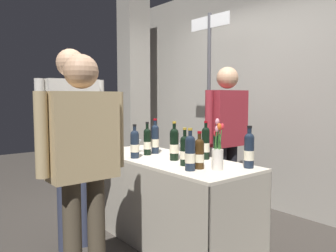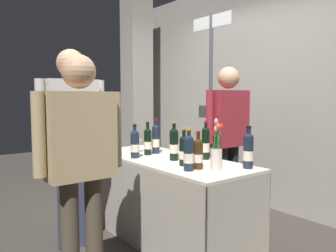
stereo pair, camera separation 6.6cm
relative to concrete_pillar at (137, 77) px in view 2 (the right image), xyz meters
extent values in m
plane|color=#38332D|center=(1.99, -0.94, -1.65)|extent=(12.00, 12.00, 0.00)
cube|color=#9E998E|center=(1.99, 0.64, -0.23)|extent=(6.15, 0.12, 2.83)
cube|color=gray|center=(0.00, 0.00, 0.00)|extent=(0.36, 0.36, 3.29)
cube|color=beige|center=(1.99, -0.94, -0.88)|extent=(1.74, 0.70, 0.02)
cube|color=#ABA392|center=(1.99, -1.28, -1.27)|extent=(1.74, 0.01, 0.75)
cube|color=#ABA392|center=(1.99, -0.59, -1.27)|extent=(1.74, 0.01, 0.75)
cube|color=#ABA392|center=(1.13, -0.94, -1.27)|extent=(0.01, 0.70, 0.75)
cube|color=#ABA392|center=(2.85, -0.94, -1.27)|extent=(0.01, 0.70, 0.75)
cylinder|color=black|center=(1.72, -0.98, -0.76)|extent=(0.07, 0.07, 0.23)
sphere|color=black|center=(1.72, -0.98, -0.65)|extent=(0.07, 0.07, 0.07)
cylinder|color=black|center=(1.72, -0.98, -0.61)|extent=(0.03, 0.03, 0.08)
cylinder|color=black|center=(1.72, -0.98, -0.56)|extent=(0.03, 0.03, 0.02)
cylinder|color=beige|center=(1.72, -0.98, -0.78)|extent=(0.07, 0.07, 0.07)
cylinder|color=black|center=(2.45, -0.78, -0.76)|extent=(0.07, 0.07, 0.23)
sphere|color=black|center=(2.45, -0.78, -0.64)|extent=(0.07, 0.07, 0.07)
cylinder|color=black|center=(2.45, -0.78, -0.60)|extent=(0.03, 0.03, 0.08)
cylinder|color=black|center=(2.45, -0.78, -0.55)|extent=(0.03, 0.03, 0.02)
cylinder|color=beige|center=(2.45, -0.78, -0.77)|extent=(0.07, 0.07, 0.07)
cylinder|color=black|center=(2.33, -1.03, -0.77)|extent=(0.08, 0.08, 0.21)
sphere|color=black|center=(2.33, -1.03, -0.66)|extent=(0.07, 0.07, 0.07)
cylinder|color=black|center=(2.33, -1.03, -0.62)|extent=(0.03, 0.03, 0.09)
cylinder|color=#B7932D|center=(2.33, -1.03, -0.57)|extent=(0.03, 0.03, 0.02)
cylinder|color=beige|center=(2.33, -1.03, -0.78)|extent=(0.08, 0.08, 0.07)
cylinder|color=#192333|center=(2.72, -0.70, -0.75)|extent=(0.08, 0.08, 0.24)
sphere|color=#192333|center=(2.72, -0.70, -0.63)|extent=(0.08, 0.08, 0.08)
cylinder|color=#192333|center=(2.72, -0.70, -0.59)|extent=(0.03, 0.03, 0.08)
cylinder|color=black|center=(2.72, -0.70, -0.54)|extent=(0.04, 0.04, 0.02)
cylinder|color=beige|center=(2.72, -0.70, -0.77)|extent=(0.08, 0.08, 0.08)
cylinder|color=#38230F|center=(2.49, -1.03, -0.77)|extent=(0.07, 0.07, 0.20)
sphere|color=#38230F|center=(2.49, -1.03, -0.67)|extent=(0.07, 0.07, 0.07)
cylinder|color=#38230F|center=(2.49, -1.03, -0.63)|extent=(0.03, 0.03, 0.08)
cylinder|color=maroon|center=(2.49, -1.03, -0.58)|extent=(0.03, 0.03, 0.02)
cylinder|color=beige|center=(2.49, -1.03, -0.79)|extent=(0.08, 0.08, 0.06)
cylinder|color=#192333|center=(1.78, -1.17, -0.76)|extent=(0.08, 0.08, 0.22)
sphere|color=#192333|center=(1.78, -1.17, -0.65)|extent=(0.08, 0.08, 0.08)
cylinder|color=#192333|center=(1.78, -1.17, -0.61)|extent=(0.03, 0.03, 0.08)
cylinder|color=black|center=(1.78, -1.17, -0.57)|extent=(0.03, 0.03, 0.02)
cylinder|color=beige|center=(1.78, -1.17, -0.78)|extent=(0.08, 0.08, 0.07)
cylinder|color=black|center=(2.24, -0.70, -0.74)|extent=(0.07, 0.07, 0.26)
sphere|color=black|center=(2.24, -0.70, -0.61)|extent=(0.07, 0.07, 0.07)
cylinder|color=black|center=(2.24, -0.70, -0.58)|extent=(0.03, 0.03, 0.07)
cylinder|color=maroon|center=(2.24, -0.70, -0.53)|extent=(0.03, 0.03, 0.02)
cylinder|color=beige|center=(2.24, -0.70, -0.76)|extent=(0.07, 0.07, 0.08)
cylinder|color=#192333|center=(2.50, -1.13, -0.75)|extent=(0.08, 0.08, 0.23)
sphere|color=#192333|center=(2.50, -1.13, -0.64)|extent=(0.08, 0.08, 0.08)
cylinder|color=#192333|center=(2.50, -1.13, -0.60)|extent=(0.03, 0.03, 0.08)
cylinder|color=#B7932D|center=(2.50, -1.13, -0.55)|extent=(0.03, 0.03, 0.02)
cylinder|color=beige|center=(2.50, -1.13, -0.77)|extent=(0.08, 0.08, 0.08)
cylinder|color=#192333|center=(1.70, -0.86, -0.75)|extent=(0.08, 0.08, 0.25)
sphere|color=#192333|center=(1.70, -0.86, -0.62)|extent=(0.07, 0.07, 0.07)
cylinder|color=#192333|center=(1.70, -0.86, -0.58)|extent=(0.03, 0.03, 0.08)
cylinder|color=maroon|center=(1.70, -0.86, -0.53)|extent=(0.04, 0.04, 0.02)
cylinder|color=beige|center=(1.70, -0.86, -0.77)|extent=(0.08, 0.08, 0.08)
cylinder|color=black|center=(2.09, -0.95, -0.75)|extent=(0.08, 0.08, 0.25)
sphere|color=black|center=(2.09, -0.95, -0.62)|extent=(0.08, 0.08, 0.08)
cylinder|color=black|center=(2.09, -0.95, -0.58)|extent=(0.03, 0.03, 0.08)
cylinder|color=#B7932D|center=(2.09, -0.95, -0.53)|extent=(0.03, 0.03, 0.02)
cylinder|color=beige|center=(2.09, -0.95, -0.77)|extent=(0.08, 0.08, 0.08)
cylinder|color=silver|center=(1.98, -0.77, -0.87)|extent=(0.06, 0.06, 0.00)
cylinder|color=silver|center=(1.98, -0.77, -0.84)|extent=(0.01, 0.01, 0.06)
cone|color=silver|center=(1.98, -0.77, -0.78)|extent=(0.08, 0.08, 0.06)
cylinder|color=silver|center=(1.53, -0.96, -0.87)|extent=(0.07, 0.07, 0.00)
cylinder|color=silver|center=(1.53, -0.96, -0.84)|extent=(0.01, 0.01, 0.06)
cone|color=silver|center=(1.53, -0.96, -0.77)|extent=(0.08, 0.08, 0.06)
cylinder|color=silver|center=(2.61, -0.95, -0.79)|extent=(0.09, 0.09, 0.16)
cylinder|color=#38722D|center=(2.59, -0.94, -0.69)|extent=(0.03, 0.02, 0.20)
ellipsoid|color=red|center=(2.58, -0.93, -0.59)|extent=(0.03, 0.03, 0.05)
cylinder|color=#38722D|center=(2.61, -0.93, -0.66)|extent=(0.05, 0.04, 0.26)
ellipsoid|color=#E05B1E|center=(2.63, -0.95, -0.53)|extent=(0.03, 0.03, 0.05)
cylinder|color=#38722D|center=(2.61, -0.97, -0.67)|extent=(0.01, 0.04, 0.24)
ellipsoid|color=pink|center=(2.61, -0.95, -0.55)|extent=(0.03, 0.03, 0.05)
cylinder|color=#38722D|center=(2.62, -0.93, -0.64)|extent=(0.03, 0.05, 0.29)
ellipsoid|color=pink|center=(2.60, -0.95, -0.50)|extent=(0.03, 0.03, 0.05)
cylinder|color=#38722D|center=(2.63, -0.94, -0.66)|extent=(0.02, 0.04, 0.26)
ellipsoid|color=red|center=(2.63, -0.92, -0.54)|extent=(0.03, 0.03, 0.05)
cube|color=silver|center=(2.12, -0.74, -0.79)|extent=(0.15, 0.12, 0.16)
cylinder|color=black|center=(2.02, -0.08, -1.23)|extent=(0.12, 0.12, 0.82)
cylinder|color=black|center=(2.02, -0.25, -1.23)|extent=(0.12, 0.12, 0.82)
cube|color=maroon|center=(2.02, -0.16, -0.53)|extent=(0.22, 0.44, 0.58)
sphere|color=tan|center=(2.02, -0.16, -0.11)|extent=(0.23, 0.23, 0.23)
cylinder|color=maroon|center=(2.02, 0.10, -0.51)|extent=(0.08, 0.08, 0.54)
cylinder|color=maroon|center=(2.01, -0.43, -0.51)|extent=(0.08, 0.08, 0.54)
cylinder|color=#4C4233|center=(2.34, -2.02, -1.24)|extent=(0.12, 0.12, 0.80)
cylinder|color=#4C4233|center=(2.34, -1.85, -1.24)|extent=(0.12, 0.12, 0.80)
cube|color=tan|center=(2.34, -1.94, -0.56)|extent=(0.21, 0.44, 0.57)
sphere|color=tan|center=(2.34, -1.94, -0.14)|extent=(0.22, 0.22, 0.22)
cylinder|color=tan|center=(2.34, -2.20, -0.53)|extent=(0.08, 0.08, 0.52)
cylinder|color=tan|center=(2.34, -1.67, -0.53)|extent=(0.08, 0.08, 0.52)
cylinder|color=#2D3347|center=(1.59, -1.77, -1.21)|extent=(0.12, 0.12, 0.87)
cylinder|color=#2D3347|center=(1.60, -1.60, -1.21)|extent=(0.12, 0.12, 0.87)
cube|color=beige|center=(1.59, -1.69, -0.46)|extent=(0.24, 0.45, 0.62)
sphere|color=tan|center=(1.59, -1.69, -0.02)|extent=(0.24, 0.24, 0.24)
cylinder|color=beige|center=(1.58, -1.95, -0.44)|extent=(0.08, 0.08, 0.57)
cylinder|color=beige|center=(1.61, -1.43, -0.44)|extent=(0.08, 0.08, 0.57)
cylinder|color=#47474C|center=(1.56, 0.04, -0.49)|extent=(0.04, 0.04, 2.31)
cube|color=silver|center=(1.56, 0.04, 0.56)|extent=(0.60, 0.02, 0.15)
camera|label=1|loc=(4.38, -2.88, -0.30)|focal=36.17mm
camera|label=2|loc=(4.42, -2.83, -0.30)|focal=36.17mm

